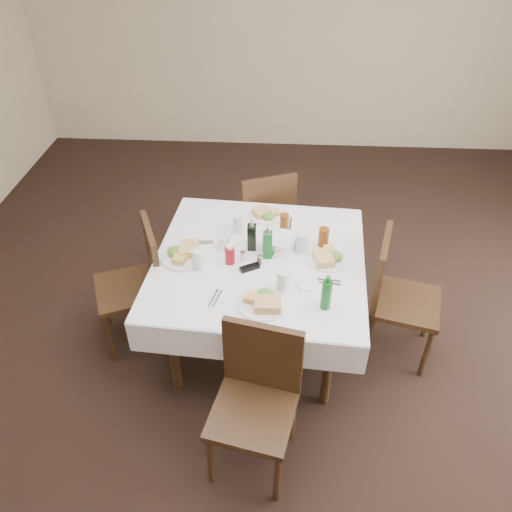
{
  "coord_description": "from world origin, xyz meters",
  "views": [
    {
      "loc": [
        -0.07,
        -2.36,
        2.78
      ],
      "look_at": [
        -0.22,
        0.16,
        0.8
      ],
      "focal_mm": 35.0,
      "sensor_mm": 36.0,
      "label": 1
    }
  ],
  "objects_px": {
    "water_e": "(301,242)",
    "coffee_mug": "(224,242)",
    "green_bottle": "(326,294)",
    "chair_north": "(265,214)",
    "chair_west": "(140,277)",
    "ketchup_bottle": "(230,255)",
    "water_n": "(239,224)",
    "bread_basket": "(280,243)",
    "chair_east": "(394,291)",
    "dining_table": "(259,268)",
    "oil_cruet_green": "(268,243)",
    "chair_south": "(257,391)",
    "water_w": "(198,260)",
    "oil_cruet_dark": "(252,236)",
    "water_s": "(283,281)"
  },
  "relations": [
    {
      "from": "water_e",
      "to": "coffee_mug",
      "type": "height_order",
      "value": "water_e"
    },
    {
      "from": "water_e",
      "to": "water_w",
      "type": "distance_m",
      "value": 0.68
    },
    {
      "from": "water_e",
      "to": "green_bottle",
      "type": "bearing_deg",
      "value": -75.58
    },
    {
      "from": "chair_east",
      "to": "chair_north",
      "type": "bearing_deg",
      "value": 135.51
    },
    {
      "from": "dining_table",
      "to": "chair_north",
      "type": "relative_size",
      "value": 1.57
    },
    {
      "from": "water_n",
      "to": "water_s",
      "type": "bearing_deg",
      "value": -61.64
    },
    {
      "from": "water_w",
      "to": "oil_cruet_green",
      "type": "relative_size",
      "value": 0.57
    },
    {
      "from": "water_w",
      "to": "coffee_mug",
      "type": "relative_size",
      "value": 1.17
    },
    {
      "from": "chair_east",
      "to": "dining_table",
      "type": "bearing_deg",
      "value": 179.33
    },
    {
      "from": "green_bottle",
      "to": "water_e",
      "type": "bearing_deg",
      "value": 104.42
    },
    {
      "from": "water_w",
      "to": "oil_cruet_dark",
      "type": "relative_size",
      "value": 0.58
    },
    {
      "from": "dining_table",
      "to": "chair_west",
      "type": "xyz_separation_m",
      "value": [
        -0.83,
        0.03,
        -0.16
      ]
    },
    {
      "from": "chair_west",
      "to": "bread_basket",
      "type": "relative_size",
      "value": 3.91
    },
    {
      "from": "chair_east",
      "to": "water_n",
      "type": "bearing_deg",
      "value": 164.22
    },
    {
      "from": "green_bottle",
      "to": "water_n",
      "type": "bearing_deg",
      "value": 128.01
    },
    {
      "from": "water_w",
      "to": "ketchup_bottle",
      "type": "bearing_deg",
      "value": 19.7
    },
    {
      "from": "chair_south",
      "to": "ketchup_bottle",
      "type": "bearing_deg",
      "value": 105.29
    },
    {
      "from": "bread_basket",
      "to": "chair_east",
      "type": "bearing_deg",
      "value": -10.41
    },
    {
      "from": "chair_east",
      "to": "water_e",
      "type": "relative_size",
      "value": 6.66
    },
    {
      "from": "dining_table",
      "to": "chair_south",
      "type": "distance_m",
      "value": 0.88
    },
    {
      "from": "water_n",
      "to": "oil_cruet_dark",
      "type": "xyz_separation_m",
      "value": [
        0.11,
        -0.19,
        0.03
      ]
    },
    {
      "from": "water_e",
      "to": "water_w",
      "type": "xyz_separation_m",
      "value": [
        -0.64,
        -0.22,
        -0.0
      ]
    },
    {
      "from": "water_n",
      "to": "water_w",
      "type": "distance_m",
      "value": 0.47
    },
    {
      "from": "green_bottle",
      "to": "coffee_mug",
      "type": "bearing_deg",
      "value": 140.19
    },
    {
      "from": "oil_cruet_green",
      "to": "ketchup_bottle",
      "type": "bearing_deg",
      "value": -161.63
    },
    {
      "from": "chair_north",
      "to": "chair_west",
      "type": "bearing_deg",
      "value": -134.47
    },
    {
      "from": "chair_south",
      "to": "ketchup_bottle",
      "type": "distance_m",
      "value": 0.89
    },
    {
      "from": "chair_north",
      "to": "ketchup_bottle",
      "type": "bearing_deg",
      "value": -101.13
    },
    {
      "from": "bread_basket",
      "to": "oil_cruet_green",
      "type": "bearing_deg",
      "value": -127.34
    },
    {
      "from": "oil_cruet_dark",
      "to": "coffee_mug",
      "type": "relative_size",
      "value": 2.02
    },
    {
      "from": "dining_table",
      "to": "chair_west",
      "type": "relative_size",
      "value": 1.57
    },
    {
      "from": "bread_basket",
      "to": "coffee_mug",
      "type": "height_order",
      "value": "coffee_mug"
    },
    {
      "from": "chair_south",
      "to": "oil_cruet_dark",
      "type": "xyz_separation_m",
      "value": [
        -0.09,
        0.97,
        0.33
      ]
    },
    {
      "from": "water_n",
      "to": "water_e",
      "type": "height_order",
      "value": "water_e"
    },
    {
      "from": "water_w",
      "to": "ketchup_bottle",
      "type": "relative_size",
      "value": 1.0
    },
    {
      "from": "chair_north",
      "to": "oil_cruet_green",
      "type": "height_order",
      "value": "oil_cruet_green"
    },
    {
      "from": "water_e",
      "to": "water_s",
      "type": "bearing_deg",
      "value": -105.81
    },
    {
      "from": "chair_north",
      "to": "oil_cruet_green",
      "type": "xyz_separation_m",
      "value": [
        0.05,
        -0.85,
        0.34
      ]
    },
    {
      "from": "water_s",
      "to": "coffee_mug",
      "type": "distance_m",
      "value": 0.57
    },
    {
      "from": "coffee_mug",
      "to": "green_bottle",
      "type": "xyz_separation_m",
      "value": [
        0.65,
        -0.54,
        0.06
      ]
    },
    {
      "from": "chair_west",
      "to": "chair_south",
      "type": "bearing_deg",
      "value": -46.1
    },
    {
      "from": "dining_table",
      "to": "water_n",
      "type": "height_order",
      "value": "water_n"
    },
    {
      "from": "dining_table",
      "to": "chair_north",
      "type": "xyz_separation_m",
      "value": [
        -0.0,
        0.88,
        -0.16
      ]
    },
    {
      "from": "chair_south",
      "to": "oil_cruet_green",
      "type": "xyz_separation_m",
      "value": [
        0.01,
        0.89,
        0.34
      ]
    },
    {
      "from": "water_n",
      "to": "bread_basket",
      "type": "distance_m",
      "value": 0.33
    },
    {
      "from": "oil_cruet_dark",
      "to": "chair_east",
      "type": "bearing_deg",
      "value": -6.7
    },
    {
      "from": "water_s",
      "to": "water_w",
      "type": "xyz_separation_m",
      "value": [
        -0.53,
        0.18,
        -0.0
      ]
    },
    {
      "from": "dining_table",
      "to": "water_s",
      "type": "xyz_separation_m",
      "value": [
        0.16,
        -0.3,
        0.15
      ]
    },
    {
      "from": "coffee_mug",
      "to": "green_bottle",
      "type": "bearing_deg",
      "value": -39.81
    },
    {
      "from": "oil_cruet_dark",
      "to": "oil_cruet_green",
      "type": "height_order",
      "value": "oil_cruet_green"
    }
  ]
}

